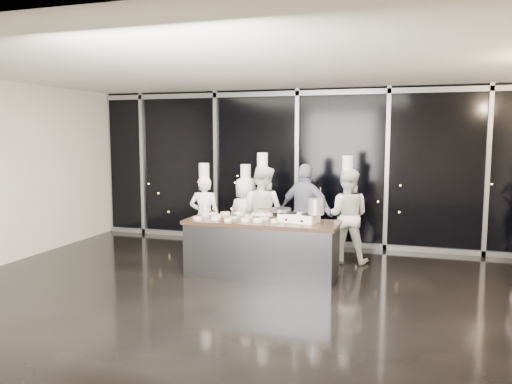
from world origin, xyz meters
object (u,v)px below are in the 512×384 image
(demo_counter, at_px, (261,248))
(guest, at_px, (306,212))
(frying_pan, at_px, (281,210))
(chef_right, at_px, (347,215))
(chef_left, at_px, (246,216))
(stove, at_px, (299,218))
(stock_pot, at_px, (316,207))
(chef_far_left, at_px, (205,215))
(chef_center, at_px, (262,212))

(demo_counter, xyz_separation_m, guest, (0.46, 1.22, 0.42))
(frying_pan, height_order, chef_right, chef_right)
(chef_left, bearing_deg, demo_counter, 130.86)
(chef_left, xyz_separation_m, guest, (1.11, 0.11, 0.11))
(chef_right, bearing_deg, guest, 1.27)
(guest, bearing_deg, stove, 110.23)
(stove, distance_m, guest, 1.16)
(stove, bearing_deg, frying_pan, -178.97)
(guest, distance_m, chef_right, 0.73)
(stock_pot, height_order, chef_left, chef_left)
(stock_pot, bearing_deg, demo_counter, -178.68)
(frying_pan, xyz_separation_m, stock_pot, (0.60, -0.11, 0.09))
(chef_far_left, xyz_separation_m, chef_left, (0.71, 0.28, -0.02))
(stock_pot, distance_m, guest, 1.30)
(stove, relative_size, frying_pan, 1.10)
(demo_counter, bearing_deg, chef_far_left, 148.47)
(chef_right, bearing_deg, chef_far_left, 7.54)
(frying_pan, xyz_separation_m, chef_left, (-0.93, 0.98, -0.30))
(demo_counter, xyz_separation_m, chef_far_left, (-1.35, 0.83, 0.33))
(stock_pot, distance_m, chef_left, 1.92)
(frying_pan, relative_size, chef_center, 0.30)
(stock_pot, xyz_separation_m, chef_right, (0.31, 1.24, -0.31))
(demo_counter, bearing_deg, frying_pan, 24.84)
(chef_center, bearing_deg, stove, 149.43)
(stove, height_order, chef_right, chef_right)
(guest, bearing_deg, chef_right, -163.17)
(chef_center, bearing_deg, chef_far_left, 23.44)
(stove, height_order, chef_far_left, chef_far_left)
(chef_far_left, height_order, chef_right, chef_right)
(chef_left, distance_m, chef_center, 0.40)
(chef_center, bearing_deg, guest, -146.98)
(stove, distance_m, chef_center, 1.27)
(stock_pot, xyz_separation_m, chef_center, (-1.17, 0.96, -0.29))
(chef_left, height_order, chef_center, chef_center)
(frying_pan, relative_size, guest, 0.33)
(guest, bearing_deg, chef_center, 31.14)
(demo_counter, xyz_separation_m, chef_center, (-0.29, 0.98, 0.42))
(stove, bearing_deg, chef_center, 145.77)
(stove, xyz_separation_m, chef_right, (0.59, 1.19, -0.12))
(chef_far_left, distance_m, chef_center, 1.08)
(demo_counter, relative_size, frying_pan, 4.20)
(chef_left, bearing_deg, chef_far_left, 32.58)
(frying_pan, bearing_deg, chef_far_left, 168.55)
(stock_pot, bearing_deg, stove, 169.84)
(stock_pot, relative_size, chef_far_left, 0.14)
(frying_pan, xyz_separation_m, guest, (0.18, 1.09, -0.19))
(frying_pan, bearing_deg, guest, 92.42)
(frying_pan, relative_size, chef_left, 0.34)
(frying_pan, relative_size, chef_right, 0.31)
(chef_right, bearing_deg, stove, 61.38)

